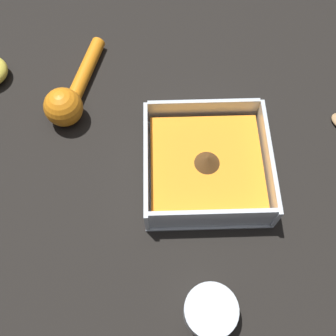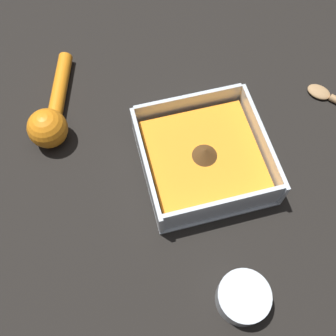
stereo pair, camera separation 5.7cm
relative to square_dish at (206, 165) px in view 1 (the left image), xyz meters
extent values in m
plane|color=black|center=(0.00, -0.02, -0.02)|extent=(4.00, 4.00, 0.00)
cube|color=silver|center=(0.00, 0.00, -0.01)|extent=(0.18, 0.18, 0.01)
cube|color=silver|center=(0.00, 0.09, 0.01)|extent=(0.18, 0.01, 0.05)
cube|color=silver|center=(0.00, -0.09, 0.01)|extent=(0.18, 0.01, 0.05)
cube|color=silver|center=(0.09, 0.00, 0.01)|extent=(0.01, 0.17, 0.05)
cube|color=silver|center=(-0.09, 0.00, 0.01)|extent=(0.01, 0.17, 0.05)
cube|color=orange|center=(0.00, 0.00, 0.00)|extent=(0.16, 0.16, 0.02)
cone|color=#4C3319|center=(0.00, 0.00, 0.02)|extent=(0.04, 0.04, 0.02)
cylinder|color=silver|center=(0.21, -0.01, 0.00)|extent=(0.07, 0.07, 0.03)
cylinder|color=#4C3319|center=(0.21, -0.01, -0.01)|extent=(0.06, 0.06, 0.02)
sphere|color=orange|center=(-0.10, -0.22, 0.01)|extent=(0.06, 0.06, 0.06)
cylinder|color=orange|center=(-0.19, -0.19, -0.01)|extent=(0.13, 0.06, 0.02)
camera|label=1|loc=(0.26, -0.06, 0.52)|focal=42.00mm
camera|label=2|loc=(0.26, -0.12, 0.52)|focal=42.00mm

